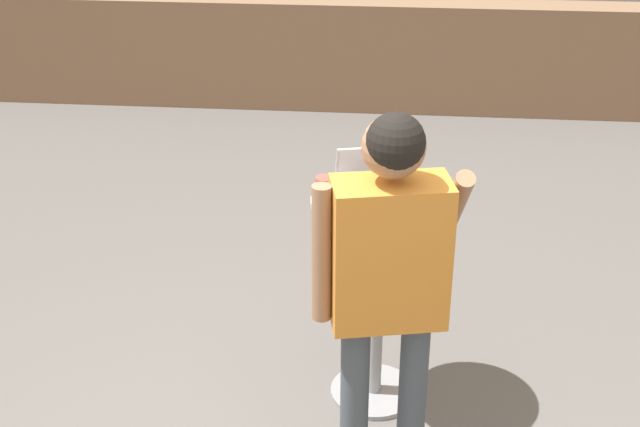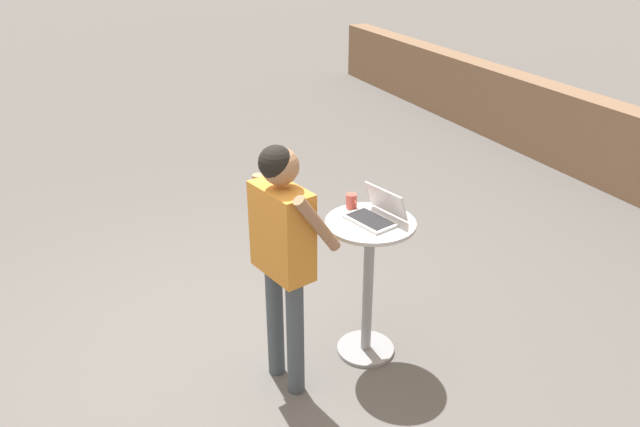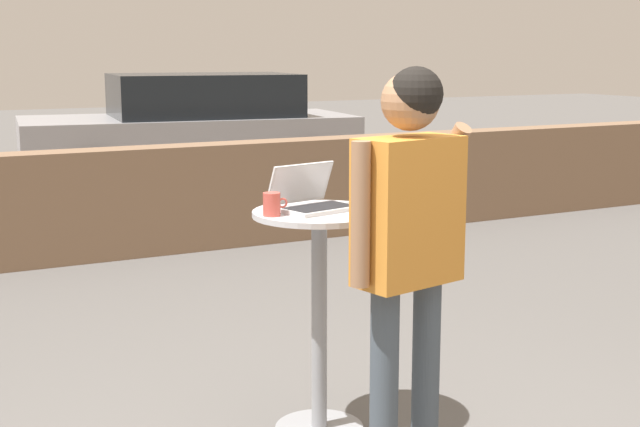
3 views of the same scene
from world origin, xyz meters
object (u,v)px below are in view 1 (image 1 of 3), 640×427
object	(u,v)px
laptop	(378,185)
coffee_mug	(325,188)
cafe_table	(377,277)
standing_person	(388,270)

from	to	relation	value
laptop	coffee_mug	bearing A→B (deg)	-165.07
cafe_table	standing_person	distance (m)	0.75
standing_person	laptop	bearing A→B (deg)	95.07
laptop	standing_person	bearing A→B (deg)	-84.93
coffee_mug	laptop	bearing A→B (deg)	14.93
laptop	standing_person	size ratio (longest dim) A/B	0.23
cafe_table	laptop	size ratio (longest dim) A/B	2.65
laptop	cafe_table	bearing A→B (deg)	-76.14
coffee_mug	cafe_table	bearing A→B (deg)	3.75
cafe_table	laptop	world-z (taller)	laptop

